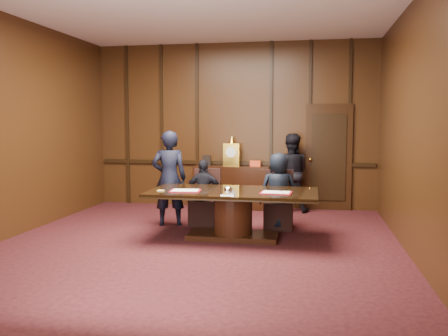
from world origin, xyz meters
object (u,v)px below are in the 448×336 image
sideboard (232,185)px  conference_table (233,206)px  witness_left (169,178)px  signatory_left (204,193)px  signatory_right (279,191)px  witness_right (291,173)px

sideboard → conference_table: size_ratio=0.61×
conference_table → witness_left: size_ratio=1.57×
sideboard → signatory_left: size_ratio=1.37×
witness_left → signatory_right: bearing=164.4°
conference_table → witness_left: bearing=149.1°
signatory_left → conference_table: bearing=122.8°
witness_left → sideboard: bearing=-130.3°
signatory_right → witness_right: witness_right is taller
signatory_right → conference_table: bearing=41.5°
sideboard → witness_right: 1.29m
sideboard → signatory_right: sideboard is taller
sideboard → witness_left: witness_left is taller
signatory_right → witness_right: 1.66m
signatory_right → sideboard: bearing=-67.7°
sideboard → signatory_left: 1.82m
witness_left → signatory_left: bearing=166.8°
signatory_right → signatory_left: bearing=-9.4°
sideboard → signatory_left: sideboard is taller
conference_table → witness_right: 2.58m
signatory_left → sideboard: bearing=-102.0°
sideboard → conference_table: (0.47, -2.61, 0.02)m
signatory_left → witness_left: witness_left is taller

